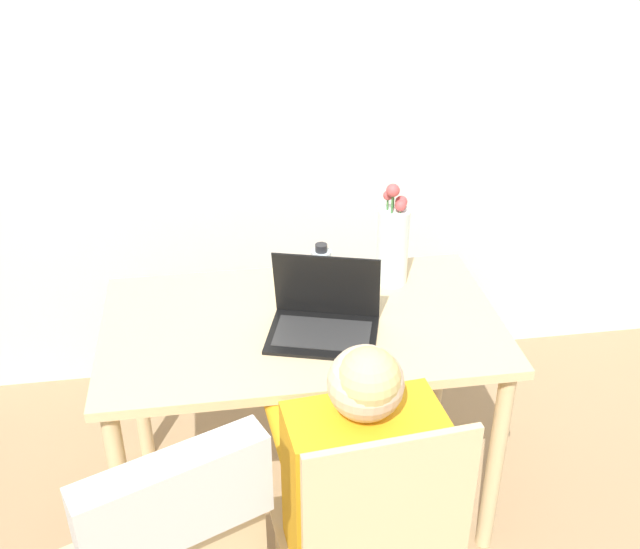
{
  "coord_description": "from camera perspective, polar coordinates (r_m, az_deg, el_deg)",
  "views": [
    {
      "loc": [
        -0.24,
        -0.46,
        1.95
      ],
      "look_at": [
        0.04,
        1.37,
        0.9
      ],
      "focal_mm": 42.0,
      "sensor_mm": 36.0,
      "label": 1
    }
  ],
  "objects": [
    {
      "name": "person_seated",
      "position": [
        1.89,
        2.79,
        -14.58
      ],
      "size": [
        0.4,
        0.45,
        1.03
      ],
      "rotation": [
        0.0,
        0.0,
        3.24
      ],
      "color": "orange",
      "rests_on": "ground_plane"
    },
    {
      "name": "laptop",
      "position": [
        2.18,
        0.33,
        -3.05
      ],
      "size": [
        0.37,
        0.31,
        0.23
      ],
      "rotation": [
        0.0,
        0.0,
        -0.29
      ],
      "color": "black",
      "rests_on": "dining_table"
    },
    {
      "name": "dining_table",
      "position": [
        2.3,
        -1.38,
        -5.53
      ],
      "size": [
        1.19,
        0.68,
        0.72
      ],
      "color": "#D6B784",
      "rests_on": "ground_plane"
    },
    {
      "name": "water_bottle",
      "position": [
        2.25,
        0.09,
        -0.44
      ],
      "size": [
        0.06,
        0.06,
        0.23
      ],
      "color": "silver",
      "rests_on": "dining_table"
    },
    {
      "name": "wall_back",
      "position": [
        2.79,
        -3.48,
        14.99
      ],
      "size": [
        6.4,
        0.05,
        2.5
      ],
      "color": "silver",
      "rests_on": "ground_plane"
    },
    {
      "name": "flower_vase",
      "position": [
        2.39,
        5.57,
        2.45
      ],
      "size": [
        0.1,
        0.1,
        0.35
      ],
      "color": "silver",
      "rests_on": "dining_table"
    }
  ]
}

